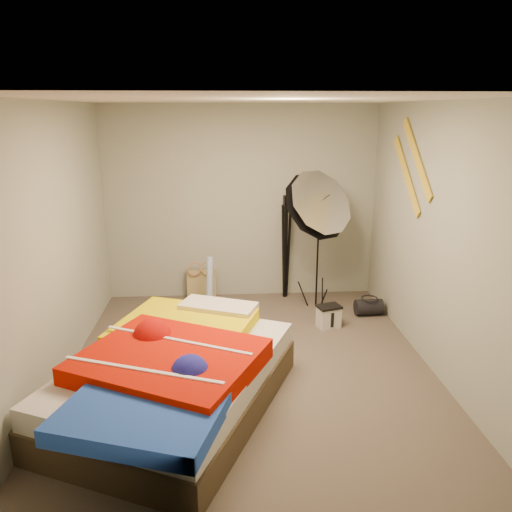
{
  "coord_description": "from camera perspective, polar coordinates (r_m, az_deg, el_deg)",
  "views": [
    {
      "loc": [
        -0.24,
        -4.38,
        2.42
      ],
      "look_at": [
        0.1,
        0.6,
        0.95
      ],
      "focal_mm": 35.0,
      "sensor_mm": 36.0,
      "label": 1
    }
  ],
  "objects": [
    {
      "name": "wall_right",
      "position": [
        4.95,
        19.92,
        1.74
      ],
      "size": [
        0.0,
        4.0,
        4.0
      ],
      "primitive_type": "plane",
      "rotation": [
        1.57,
        0.0,
        -1.57
      ],
      "color": "gray",
      "rests_on": "floor"
    },
    {
      "name": "bed",
      "position": [
        4.28,
        -9.24,
        -13.37
      ],
      "size": [
        2.17,
        2.59,
        0.61
      ],
      "color": "#463725",
      "rests_on": "floor"
    },
    {
      "name": "camera_tripod",
      "position": [
        6.52,
        3.44,
        1.85
      ],
      "size": [
        0.09,
        0.09,
        1.37
      ],
      "color": "black",
      "rests_on": "floor"
    },
    {
      "name": "tote_bag",
      "position": [
        6.67,
        -6.23,
        -3.22
      ],
      "size": [
        0.38,
        0.17,
        0.39
      ],
      "primitive_type": "cube",
      "rotation": [
        -0.14,
        0.0,
        0.01
      ],
      "color": "tan",
      "rests_on": "floor"
    },
    {
      "name": "ceiling",
      "position": [
        4.39,
        -0.81,
        17.45
      ],
      "size": [
        4.0,
        4.0,
        0.0
      ],
      "primitive_type": "plane",
      "rotation": [
        3.14,
        0.0,
        0.0
      ],
      "color": "silver",
      "rests_on": "wall_back"
    },
    {
      "name": "camera_case",
      "position": [
        5.85,
        8.29,
        -6.93
      ],
      "size": [
        0.28,
        0.24,
        0.24
      ],
      "primitive_type": "cube",
      "rotation": [
        0.0,
        0.0,
        0.29
      ],
      "color": "beige",
      "rests_on": "floor"
    },
    {
      "name": "wall_left",
      "position": [
        4.78,
        -22.18,
        1.0
      ],
      "size": [
        0.0,
        4.0,
        4.0
      ],
      "primitive_type": "plane",
      "rotation": [
        1.57,
        0.0,
        1.57
      ],
      "color": "gray",
      "rests_on": "floor"
    },
    {
      "name": "wall_front",
      "position": [
        2.66,
        1.65,
        -9.62
      ],
      "size": [
        3.5,
        0.0,
        3.5
      ],
      "primitive_type": "plane",
      "rotation": [
        -1.57,
        0.0,
        0.0
      ],
      "color": "gray",
      "rests_on": "floor"
    },
    {
      "name": "duffel_bag",
      "position": [
        6.27,
        12.76,
        -5.73
      ],
      "size": [
        0.34,
        0.21,
        0.2
      ],
      "primitive_type": "cylinder",
      "rotation": [
        0.0,
        1.57,
        0.03
      ],
      "color": "black",
      "rests_on": "floor"
    },
    {
      "name": "wall_stripe_upper",
      "position": [
        5.38,
        17.92,
        10.61
      ],
      "size": [
        0.02,
        0.91,
        0.78
      ],
      "primitive_type": "cube",
      "rotation": [
        0.7,
        0.0,
        0.0
      ],
      "color": "gold",
      "rests_on": "wall_right"
    },
    {
      "name": "wrapping_roll",
      "position": [
        6.21,
        -5.33,
        -3.25
      ],
      "size": [
        0.11,
        0.21,
        0.68
      ],
      "primitive_type": "cylinder",
      "rotation": [
        -0.17,
        0.0,
        -0.19
      ],
      "color": "#4C83C9",
      "rests_on": "floor"
    },
    {
      "name": "wall_back",
      "position": [
        6.49,
        -1.72,
        6.01
      ],
      "size": [
        3.5,
        0.0,
        3.5
      ],
      "primitive_type": "plane",
      "rotation": [
        1.57,
        0.0,
        0.0
      ],
      "color": "gray",
      "rests_on": "floor"
    },
    {
      "name": "wall_stripe_lower",
      "position": [
        5.63,
        16.82,
        8.88
      ],
      "size": [
        0.02,
        0.91,
        0.78
      ],
      "primitive_type": "cube",
      "rotation": [
        0.7,
        0.0,
        0.0
      ],
      "color": "gold",
      "rests_on": "wall_right"
    },
    {
      "name": "floor",
      "position": [
        5.01,
        -0.69,
        -12.47
      ],
      "size": [
        4.0,
        4.0,
        0.0
      ],
      "primitive_type": "plane",
      "color": "brown",
      "rests_on": "ground"
    },
    {
      "name": "photo_umbrella",
      "position": [
        5.96,
        6.81,
        5.6
      ],
      "size": [
        0.88,
        0.98,
        1.83
      ],
      "color": "black",
      "rests_on": "floor"
    }
  ]
}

